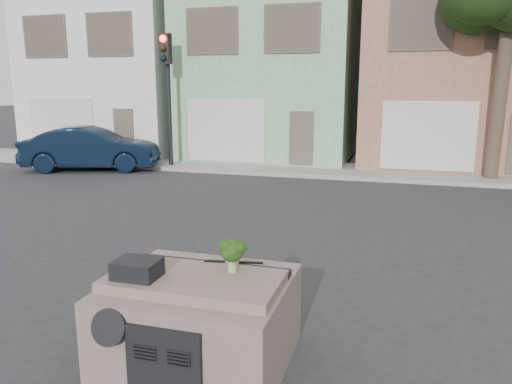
% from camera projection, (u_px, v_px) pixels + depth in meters
% --- Properties ---
extents(ground_plane, '(120.00, 120.00, 0.00)m').
position_uv_depth(ground_plane, '(268.00, 272.00, 8.68)').
color(ground_plane, '#303033').
rests_on(ground_plane, ground).
extents(sidewalk, '(40.00, 3.00, 0.15)m').
position_uv_depth(sidewalk, '(342.00, 171.00, 18.51)').
color(sidewalk, gray).
rests_on(sidewalk, ground).
extents(townhouse_white, '(7.20, 8.20, 7.55)m').
position_uv_depth(townhouse_white, '(129.00, 73.00, 24.53)').
color(townhouse_white, white).
rests_on(townhouse_white, ground).
extents(townhouse_mint, '(7.20, 8.20, 7.55)m').
position_uv_depth(townhouse_mint, '(277.00, 72.00, 22.45)').
color(townhouse_mint, '#88BA8A').
rests_on(townhouse_mint, ground).
extents(townhouse_tan, '(7.20, 8.20, 7.55)m').
position_uv_depth(townhouse_tan, '(455.00, 71.00, 20.38)').
color(townhouse_tan, '#9F6B53').
rests_on(townhouse_tan, ground).
extents(navy_sedan, '(5.30, 3.28, 1.65)m').
position_uv_depth(navy_sedan, '(93.00, 170.00, 19.14)').
color(navy_sedan, black).
rests_on(navy_sedan, ground).
extents(traffic_signal, '(0.40, 0.40, 5.10)m').
position_uv_depth(traffic_signal, '(168.00, 102.00, 18.85)').
color(traffic_signal, black).
rests_on(traffic_signal, ground).
extents(tree_near, '(4.40, 4.00, 8.50)m').
position_uv_depth(tree_near, '(504.00, 50.00, 15.59)').
color(tree_near, '#1A3510').
rests_on(tree_near, ground).
extents(car_dashboard, '(2.00, 1.80, 1.12)m').
position_uv_depth(car_dashboard, '(200.00, 317.00, 5.75)').
color(car_dashboard, '#7B675E').
rests_on(car_dashboard, ground).
extents(instrument_hump, '(0.48, 0.38, 0.20)m').
position_uv_depth(instrument_hump, '(137.00, 269.00, 5.44)').
color(instrument_hump, black).
rests_on(instrument_hump, car_dashboard).
extents(wiper_arm, '(0.69, 0.15, 0.02)m').
position_uv_depth(wiper_arm, '(234.00, 262.00, 5.91)').
color(wiper_arm, black).
rests_on(wiper_arm, car_dashboard).
extents(broccoli, '(0.43, 0.43, 0.40)m').
position_uv_depth(broccoli, '(232.00, 255.00, 5.58)').
color(broccoli, '#1A360E').
rests_on(broccoli, car_dashboard).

